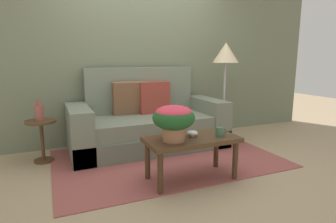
# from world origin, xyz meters

# --- Properties ---
(ground_plane) EXTENTS (14.00, 14.00, 0.00)m
(ground_plane) POSITION_xyz_m (0.00, 0.00, 0.00)
(ground_plane) COLOR tan
(wall_back) EXTENTS (6.40, 0.12, 2.70)m
(wall_back) POSITION_xyz_m (0.00, 1.16, 1.35)
(wall_back) COLOR slate
(wall_back) RESTS_ON ground
(area_rug) EXTENTS (2.75, 1.82, 0.01)m
(area_rug) POSITION_xyz_m (0.00, 0.11, 0.01)
(area_rug) COLOR #994C47
(area_rug) RESTS_ON ground
(couch) EXTENTS (2.15, 0.94, 1.14)m
(couch) POSITION_xyz_m (-0.07, 0.66, 0.34)
(couch) COLOR #626B59
(couch) RESTS_ON ground
(coffee_table) EXTENTS (0.97, 0.48, 0.46)m
(coffee_table) POSITION_xyz_m (-0.01, -0.57, 0.39)
(coffee_table) COLOR #442D1B
(coffee_table) RESTS_ON ground
(side_table) EXTENTS (0.36, 0.36, 0.53)m
(side_table) POSITION_xyz_m (-1.45, 0.63, 0.36)
(side_table) COLOR #4C331E
(side_table) RESTS_ON ground
(floor_lamp) EXTENTS (0.40, 0.40, 1.50)m
(floor_lamp) POSITION_xyz_m (1.20, 0.62, 1.25)
(floor_lamp) COLOR #B2B2B7
(floor_lamp) RESTS_ON ground
(potted_plant) EXTENTS (0.42, 0.42, 0.36)m
(potted_plant) POSITION_xyz_m (-0.23, -0.61, 0.69)
(potted_plant) COLOR #A36B4C
(potted_plant) RESTS_ON coffee_table
(coffee_mug) EXTENTS (0.13, 0.08, 0.10)m
(coffee_mug) POSITION_xyz_m (0.28, -0.65, 0.51)
(coffee_mug) COLOR #3D664C
(coffee_mug) RESTS_ON coffee_table
(snack_bowl) EXTENTS (0.12, 0.12, 0.06)m
(snack_bowl) POSITION_xyz_m (0.02, -0.54, 0.50)
(snack_bowl) COLOR silver
(snack_bowl) RESTS_ON coffee_table
(table_vase) EXTENTS (0.10, 0.10, 0.25)m
(table_vase) POSITION_xyz_m (-1.46, 0.63, 0.63)
(table_vase) COLOR #934C42
(table_vase) RESTS_ON side_table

